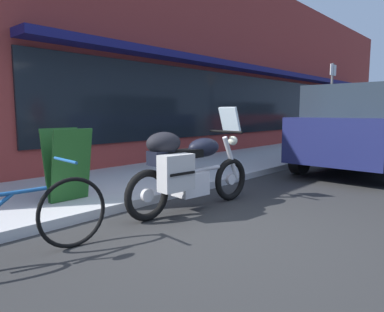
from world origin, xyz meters
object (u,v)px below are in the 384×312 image
at_px(parking_sign_pole, 331,100).
at_px(parked_bicycle, 13,221).
at_px(sandwich_board_sign, 67,164).
at_px(touring_motorcycle, 188,167).
at_px(parked_minivan, 370,128).

bearing_deg(parking_sign_pole, parked_bicycle, -174.82).
height_order(sandwich_board_sign, parking_sign_pole, parking_sign_pole).
xyz_separation_m(touring_motorcycle, parked_minivan, (5.16, -0.82, 0.37)).
relative_size(parked_bicycle, parking_sign_pole, 0.67).
bearing_deg(parking_sign_pole, sandwich_board_sign, 177.31).
bearing_deg(parking_sign_pole, parked_minivan, -142.86).
distance_m(parked_minivan, sandwich_board_sign, 6.51).
relative_size(touring_motorcycle, parked_bicycle, 1.22).
xyz_separation_m(parked_bicycle, parked_minivan, (7.37, -0.87, 0.59)).
bearing_deg(sandwich_board_sign, touring_motorcycle, -53.77).
height_order(parked_bicycle, parked_minivan, parked_minivan).
distance_m(parked_bicycle, parked_minivan, 7.45).
height_order(touring_motorcycle, sandwich_board_sign, touring_motorcycle).
relative_size(parked_minivan, parking_sign_pole, 1.81).
distance_m(parked_bicycle, parking_sign_pole, 9.81).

